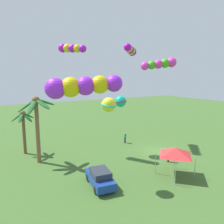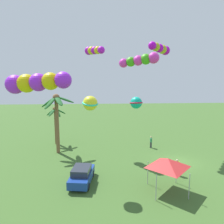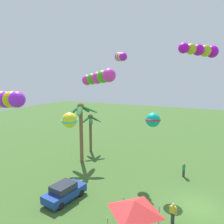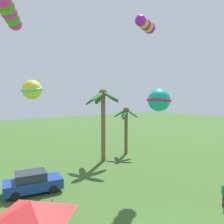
{
  "view_description": "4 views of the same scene",
  "coord_description": "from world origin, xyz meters",
  "px_view_note": "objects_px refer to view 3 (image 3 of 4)",
  "views": [
    {
      "loc": [
        -19.72,
        18.47,
        9.62
      ],
      "look_at": [
        -0.12,
        7.11,
        5.81
      ],
      "focal_mm": 34.33,
      "sensor_mm": 36.0,
      "label": 1
    },
    {
      "loc": [
        -21.46,
        9.07,
        9.13
      ],
      "look_at": [
        -0.61,
        7.55,
        5.93
      ],
      "focal_mm": 33.09,
      "sensor_mm": 36.0,
      "label": 2
    },
    {
      "loc": [
        -18.19,
        -0.97,
        10.71
      ],
      "look_at": [
        0.44,
        7.98,
        7.35
      ],
      "focal_mm": 35.45,
      "sensor_mm": 36.0,
      "label": 3
    },
    {
      "loc": [
        -7.9,
        -5.13,
        6.88
      ],
      "look_at": [
        0.16,
        6.53,
        5.78
      ],
      "focal_mm": 35.61,
      "sensor_mm": 36.0,
      "label": 4
    }
  ],
  "objects_px": {
    "palm_tree_1": "(81,118)",
    "kite_tube_1": "(99,78)",
    "kite_tube_5": "(5,100)",
    "kite_ball_3": "(70,120)",
    "spectator_0": "(173,213)",
    "kite_ball_0": "(153,120)",
    "parked_car_0": "(64,192)",
    "kite_tube_4": "(121,57)",
    "kite_tube_2": "(200,50)",
    "spectator_1": "(184,170)",
    "palm_tree_0": "(91,124)",
    "festival_tent": "(135,206)"
  },
  "relations": [
    {
      "from": "palm_tree_0",
      "to": "palm_tree_1",
      "type": "xyz_separation_m",
      "value": [
        -3.78,
        -0.91,
        1.62
      ]
    },
    {
      "from": "spectator_1",
      "to": "kite_tube_4",
      "type": "xyz_separation_m",
      "value": [
        0.41,
        7.63,
        12.09
      ]
    },
    {
      "from": "palm_tree_0",
      "to": "parked_car_0",
      "type": "distance_m",
      "value": 13.12
    },
    {
      "from": "palm_tree_1",
      "to": "festival_tent",
      "type": "distance_m",
      "value": 15.04
    },
    {
      "from": "kite_ball_0",
      "to": "kite_tube_1",
      "type": "distance_m",
      "value": 9.27
    },
    {
      "from": "palm_tree_1",
      "to": "festival_tent",
      "type": "bearing_deg",
      "value": -133.19
    },
    {
      "from": "palm_tree_1",
      "to": "kite_tube_4",
      "type": "bearing_deg",
      "value": -72.6
    },
    {
      "from": "palm_tree_0",
      "to": "kite_tube_5",
      "type": "relative_size",
      "value": 1.15
    },
    {
      "from": "parked_car_0",
      "to": "kite_tube_1",
      "type": "xyz_separation_m",
      "value": [
        -2.06,
        -4.67,
        9.87
      ]
    },
    {
      "from": "palm_tree_0",
      "to": "spectator_0",
      "type": "relative_size",
      "value": 3.44
    },
    {
      "from": "kite_tube_1",
      "to": "kite_tube_4",
      "type": "xyz_separation_m",
      "value": [
        11.63,
        3.57,
        2.28
      ]
    },
    {
      "from": "festival_tent",
      "to": "kite_tube_1",
      "type": "relative_size",
      "value": 1.01
    },
    {
      "from": "kite_tube_2",
      "to": "kite_tube_4",
      "type": "xyz_separation_m",
      "value": [
        0.21,
        8.5,
        -0.3
      ]
    },
    {
      "from": "kite_tube_4",
      "to": "palm_tree_0",
      "type": "bearing_deg",
      "value": 67.51
    },
    {
      "from": "palm_tree_0",
      "to": "kite_ball_0",
      "type": "xyz_separation_m",
      "value": [
        -5.73,
        -10.49,
        2.55
      ]
    },
    {
      "from": "parked_car_0",
      "to": "spectator_0",
      "type": "xyz_separation_m",
      "value": [
        0.89,
        -9.11,
        0.06
      ]
    },
    {
      "from": "kite_tube_2",
      "to": "kite_ball_3",
      "type": "bearing_deg",
      "value": 137.26
    },
    {
      "from": "kite_ball_3",
      "to": "kite_tube_4",
      "type": "relative_size",
      "value": 0.52
    },
    {
      "from": "palm_tree_1",
      "to": "kite_tube_1",
      "type": "distance_m",
      "value": 14.01
    },
    {
      "from": "spectator_0",
      "to": "kite_ball_0",
      "type": "distance_m",
      "value": 8.39
    },
    {
      "from": "parked_car_0",
      "to": "kite_tube_4",
      "type": "relative_size",
      "value": 1.17
    },
    {
      "from": "kite_ball_0",
      "to": "kite_tube_1",
      "type": "xyz_separation_m",
      "value": [
        -8.22,
        1.34,
        4.07
      ]
    },
    {
      "from": "kite_ball_0",
      "to": "kite_ball_3",
      "type": "height_order",
      "value": "kite_ball_3"
    },
    {
      "from": "spectator_0",
      "to": "parked_car_0",
      "type": "bearing_deg",
      "value": 95.57
    },
    {
      "from": "kite_ball_0",
      "to": "kite_ball_3",
      "type": "relative_size",
      "value": 1.0
    },
    {
      "from": "kite_ball_3",
      "to": "kite_ball_0",
      "type": "bearing_deg",
      "value": -39.43
    },
    {
      "from": "kite_tube_1",
      "to": "kite_ball_3",
      "type": "xyz_separation_m",
      "value": [
        1.95,
        3.81,
        -3.4
      ]
    },
    {
      "from": "spectator_1",
      "to": "kite_tube_5",
      "type": "distance_m",
      "value": 18.65
    },
    {
      "from": "palm_tree_0",
      "to": "kite_tube_4",
      "type": "height_order",
      "value": "kite_tube_4"
    },
    {
      "from": "spectator_1",
      "to": "kite_tube_2",
      "type": "distance_m",
      "value": 12.42
    },
    {
      "from": "palm_tree_0",
      "to": "kite_ball_0",
      "type": "distance_m",
      "value": 12.22
    },
    {
      "from": "kite_tube_4",
      "to": "kite_tube_2",
      "type": "bearing_deg",
      "value": -91.4
    },
    {
      "from": "kite_ball_0",
      "to": "kite_tube_2",
      "type": "relative_size",
      "value": 0.52
    },
    {
      "from": "kite_tube_5",
      "to": "kite_ball_0",
      "type": "bearing_deg",
      "value": -43.68
    },
    {
      "from": "spectator_1",
      "to": "kite_ball_0",
      "type": "distance_m",
      "value": 7.03
    },
    {
      "from": "palm_tree_1",
      "to": "kite_tube_1",
      "type": "bearing_deg",
      "value": -140.99
    },
    {
      "from": "palm_tree_0",
      "to": "palm_tree_1",
      "type": "relative_size",
      "value": 0.73
    },
    {
      "from": "kite_ball_0",
      "to": "palm_tree_1",
      "type": "bearing_deg",
      "value": 78.47
    },
    {
      "from": "spectator_0",
      "to": "kite_tube_1",
      "type": "distance_m",
      "value": 11.16
    },
    {
      "from": "palm_tree_0",
      "to": "palm_tree_1",
      "type": "height_order",
      "value": "palm_tree_1"
    },
    {
      "from": "palm_tree_1",
      "to": "kite_tube_5",
      "type": "xyz_separation_m",
      "value": [
        -11.14,
        -0.8,
        3.35
      ]
    },
    {
      "from": "kite_tube_5",
      "to": "kite_ball_3",
      "type": "bearing_deg",
      "value": -51.1
    },
    {
      "from": "palm_tree_0",
      "to": "kite_tube_4",
      "type": "xyz_separation_m",
      "value": [
        -2.31,
        -5.59,
        8.9
      ]
    },
    {
      "from": "palm_tree_0",
      "to": "kite_ball_3",
      "type": "xyz_separation_m",
      "value": [
        -11.99,
        -5.34,
        3.21
      ]
    },
    {
      "from": "palm_tree_0",
      "to": "kite_tube_1",
      "type": "xyz_separation_m",
      "value": [
        -13.95,
        -9.15,
        6.62
      ]
    },
    {
      "from": "spectator_1",
      "to": "kite_tube_1",
      "type": "distance_m",
      "value": 15.45
    },
    {
      "from": "spectator_1",
      "to": "kite_tube_5",
      "type": "bearing_deg",
      "value": 136.68
    },
    {
      "from": "kite_tube_2",
      "to": "kite_tube_1",
      "type": "bearing_deg",
      "value": 156.62
    },
    {
      "from": "spectator_0",
      "to": "kite_tube_1",
      "type": "bearing_deg",
      "value": 123.56
    },
    {
      "from": "spectator_1",
      "to": "kite_ball_0",
      "type": "bearing_deg",
      "value": 137.83
    }
  ]
}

